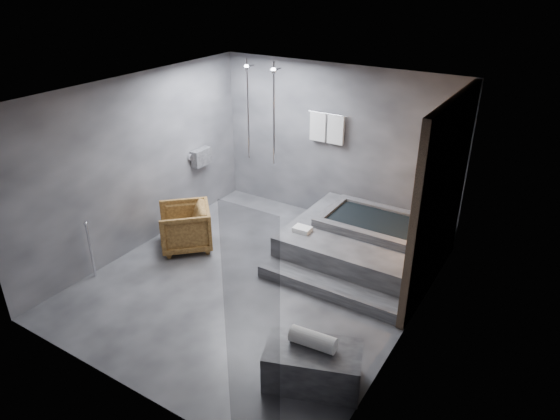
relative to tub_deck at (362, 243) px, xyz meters
The scene contains 7 objects.
room 2.02m from the tub_deck, 118.47° to the right, with size 5.00×5.04×2.82m.
tub_deck is the anchor object (origin of this frame).
tub_step 1.19m from the tub_deck, 90.00° to the right, with size 2.20×0.36×0.18m, color #353537.
concrete_bench 2.86m from the tub_deck, 77.48° to the right, with size 1.06×0.58×0.48m, color #2D2D2F.
driftwood_chair 2.90m from the tub_deck, 154.34° to the right, with size 0.79×0.82×0.74m, color #492E12.
rolled_towel 2.83m from the tub_deck, 77.94° to the right, with size 0.19×0.19×0.52m, color white.
deck_towel 1.01m from the tub_deck, 144.53° to the right, with size 0.27×0.20×0.07m, color white.
Camera 1 is at (3.58, -5.10, 4.24)m, focal length 32.00 mm.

